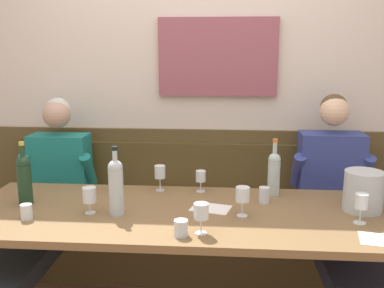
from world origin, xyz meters
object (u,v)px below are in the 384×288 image
at_px(wine_glass_center_front, 116,176).
at_px(wine_bottle_green_tall, 116,185).
at_px(wine_bottle_clear_water, 274,172).
at_px(wine_glass_mid_right, 358,180).
at_px(water_tumbler_center, 181,228).
at_px(water_tumbler_left, 26,212).
at_px(wine_glass_by_bottle, 160,173).
at_px(person_center_right_seat, 41,210).
at_px(wine_glass_near_bucket, 89,196).
at_px(wine_glass_mid_left, 361,203).
at_px(wine_glass_right_end, 201,177).
at_px(person_left_seat, 341,214).
at_px(wine_bottle_amber_mid, 24,178).
at_px(wine_glass_center_rear, 243,195).
at_px(wine_glass_left_end, 201,213).
at_px(water_tumbler_right, 264,195).
at_px(ice_bucket, 363,191).
at_px(dining_table, 181,224).
at_px(wall_bench, 192,237).

bearing_deg(wine_glass_center_front, wine_bottle_green_tall, -75.24).
distance_m(wine_bottle_clear_water, wine_glass_mid_right, 0.49).
relative_size(water_tumbler_center, water_tumbler_left, 0.96).
bearing_deg(wine_glass_by_bottle, wine_glass_center_front, -173.99).
bearing_deg(person_center_right_seat, wine_glass_near_bucket, -40.55).
bearing_deg(wine_glass_mid_left, wine_glass_right_end, 152.04).
relative_size(person_left_seat, wine_bottle_amber_mid, 3.69).
bearing_deg(wine_bottle_amber_mid, water_tumbler_left, -64.27).
relative_size(wine_glass_center_rear, wine_glass_by_bottle, 1.00).
xyz_separation_m(wine_glass_left_end, wine_glass_mid_right, (0.89, 0.59, 0.00)).
xyz_separation_m(wine_glass_near_bucket, wine_glass_left_end, (0.61, -0.22, 0.01)).
distance_m(wine_glass_near_bucket, wine_glass_left_end, 0.65).
xyz_separation_m(wine_glass_near_bucket, wine_glass_right_end, (0.57, 0.41, -0.00)).
bearing_deg(wine_glass_center_front, person_center_right_seat, 179.23).
distance_m(person_left_seat, water_tumbler_right, 0.54).
xyz_separation_m(person_center_right_seat, wine_glass_center_front, (0.50, -0.01, 0.24)).
relative_size(water_tumbler_right, water_tumbler_left, 1.13).
xyz_separation_m(wine_glass_near_bucket, wine_glass_center_front, (0.05, 0.38, 0.00)).
bearing_deg(water_tumbler_right, person_left_seat, 19.68).
distance_m(wine_bottle_clear_water, wine_glass_near_bucket, 1.08).
xyz_separation_m(ice_bucket, wine_glass_center_rear, (-0.65, -0.13, 0.01)).
bearing_deg(ice_bucket, wine_glass_near_bucket, -173.95).
relative_size(wine_glass_right_end, water_tumbler_left, 1.64).
xyz_separation_m(wine_glass_left_end, water_tumbler_center, (-0.09, -0.03, -0.07)).
xyz_separation_m(wine_glass_center_front, wine_glass_right_end, (0.52, 0.03, -0.00)).
bearing_deg(wine_bottle_green_tall, water_tumbler_center, -33.62).
bearing_deg(wine_glass_mid_right, wine_glass_near_bucket, -166.08).
relative_size(person_left_seat, wine_glass_center_rear, 8.35).
height_order(person_center_right_seat, wine_glass_by_bottle, person_center_right_seat).
bearing_deg(water_tumbler_right, water_tumbler_center, -131.20).
height_order(dining_table, person_center_right_seat, person_center_right_seat).
distance_m(wall_bench, wine_glass_by_bottle, 0.71).
height_order(wine_glass_center_front, wine_glass_by_bottle, wine_glass_by_bottle).
height_order(wine_bottle_green_tall, wine_glass_near_bucket, wine_bottle_green_tall).
bearing_deg(ice_bucket, wine_glass_center_rear, -168.33).
height_order(wall_bench, wine_glass_mid_left, wall_bench).
height_order(wine_glass_center_rear, wine_glass_mid_right, wine_glass_center_rear).
height_order(wine_bottle_amber_mid, wine_glass_left_end, wine_bottle_amber_mid).
height_order(wine_bottle_clear_water, wine_glass_mid_right, wine_bottle_clear_water).
height_order(wall_bench, wine_glass_center_front, wall_bench).
bearing_deg(water_tumbler_right, person_center_right_seat, 173.79).
bearing_deg(wall_bench, dining_table, -90.00).
bearing_deg(water_tumbler_center, wine_bottle_green_tall, 146.38).
distance_m(ice_bucket, wine_glass_left_end, 0.93).
bearing_deg(person_left_seat, water_tumbler_right, -160.32).
xyz_separation_m(wine_glass_near_bucket, water_tumbler_left, (-0.30, -0.11, -0.05)).
bearing_deg(wall_bench, wine_glass_mid_right, -21.64).
height_order(wall_bench, ice_bucket, ice_bucket).
xyz_separation_m(wine_glass_near_bucket, wine_glass_by_bottle, (0.32, 0.41, 0.02)).
distance_m(wine_glass_center_front, water_tumbler_left, 0.60).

